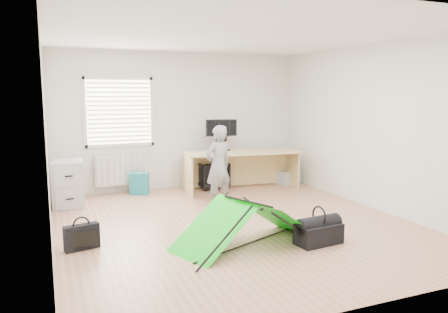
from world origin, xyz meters
name	(u,v)px	position (x,y,z in m)	size (l,w,h in m)	color
ground	(234,224)	(0.00, 0.00, 0.00)	(5.50, 5.50, 0.00)	tan
back_wall	(180,121)	(0.00, 2.75, 1.35)	(5.00, 0.02, 2.70)	silver
window	(119,112)	(-1.20, 2.71, 1.55)	(1.20, 0.06, 1.20)	silver
radiator	(122,170)	(-1.20, 2.67, 0.45)	(1.00, 0.12, 0.60)	silver
desk	(243,171)	(1.05, 1.99, 0.38)	(2.25, 0.72, 0.77)	tan
filing_cabinet	(68,183)	(-2.20, 2.01, 0.39)	(0.50, 0.67, 0.78)	#AFB1B4
monitor_left	(217,139)	(0.64, 2.30, 1.00)	(0.48, 0.10, 0.46)	black
monitor_right	(225,139)	(0.80, 2.30, 0.99)	(0.47, 0.10, 0.45)	black
keyboard	(215,152)	(0.50, 2.12, 0.78)	(0.49, 0.17, 0.02)	beige
thermos	(227,144)	(0.84, 2.32, 0.89)	(0.07, 0.07, 0.25)	#CC7286
office_chair	(212,175)	(0.54, 2.40, 0.27)	(0.58, 0.60, 0.54)	black
person	(218,166)	(0.15, 1.01, 0.69)	(0.50, 0.33, 1.38)	gray
kite	(248,223)	(-0.20, -0.89, 0.28)	(1.83, 0.80, 0.57)	#13CF19
storage_crate	(288,177)	(2.20, 2.20, 0.14)	(0.50, 0.35, 0.28)	silver
tote_bag	(139,184)	(-0.92, 2.38, 0.21)	(0.35, 0.15, 0.42)	teal
laptop_bag	(82,237)	(-2.16, -0.26, 0.16)	(0.42, 0.13, 0.31)	black
white_box	(191,228)	(-0.71, -0.12, 0.05)	(0.10, 0.10, 0.10)	silver
duffel_bag	(318,234)	(0.66, -1.19, 0.13)	(0.59, 0.30, 0.26)	black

